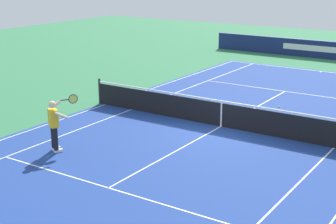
% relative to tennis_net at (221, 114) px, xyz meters
% --- Properties ---
extents(ground_plane, '(60.00, 60.00, 0.00)m').
position_rel_tennis_net_xyz_m(ground_plane, '(0.00, 0.00, -0.49)').
color(ground_plane, '#2D7247').
extents(court_slab, '(24.20, 11.40, 0.00)m').
position_rel_tennis_net_xyz_m(court_slab, '(0.00, 0.00, -0.49)').
color(court_slab, navy).
rests_on(court_slab, ground_plane).
extents(court_line_markings, '(23.85, 11.05, 0.01)m').
position_rel_tennis_net_xyz_m(court_line_markings, '(0.00, 0.00, -0.49)').
color(court_line_markings, white).
rests_on(court_line_markings, ground_plane).
extents(tennis_net, '(0.10, 11.70, 1.08)m').
position_rel_tennis_net_xyz_m(tennis_net, '(0.00, 0.00, 0.00)').
color(tennis_net, '#2D2D33').
rests_on(tennis_net, ground_plane).
extents(tennis_player_near, '(1.19, 0.75, 1.70)m').
position_rel_tennis_net_xyz_m(tennis_player_near, '(5.15, -3.20, 0.44)').
color(tennis_player_near, black).
rests_on(tennis_player_near, ground_plane).
extents(tennis_ball, '(0.07, 0.07, 0.07)m').
position_rel_tennis_net_xyz_m(tennis_ball, '(-3.60, 0.81, -0.46)').
color(tennis_ball, '#CCE01E').
rests_on(tennis_ball, ground_plane).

